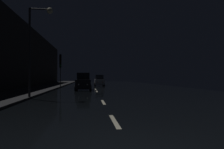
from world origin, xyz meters
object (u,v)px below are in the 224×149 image
traffic_light_far_left (60,64)px  car_distant_taillights (99,81)px  car_approaching_headlights (83,82)px  streetlamp_overhead (37,37)px

traffic_light_far_left → car_distant_taillights: (5.94, 6.26, -2.61)m
car_approaching_headlights → traffic_light_far_left: bearing=-147.2°
traffic_light_far_left → streetlamp_overhead: (0.28, -14.42, 0.95)m
car_approaching_headlights → car_distant_taillights: (2.53, 11.53, -0.06)m
traffic_light_far_left → car_distant_taillights: bearing=128.7°
streetlamp_overhead → car_distant_taillights: streetlamp_overhead is taller
traffic_light_far_left → car_distant_taillights: traffic_light_far_left is taller
streetlamp_overhead → car_approaching_headlights: size_ratio=1.62×
car_approaching_headlights → car_distant_taillights: 11.81m
traffic_light_far_left → streetlamp_overhead: streetlamp_overhead is taller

